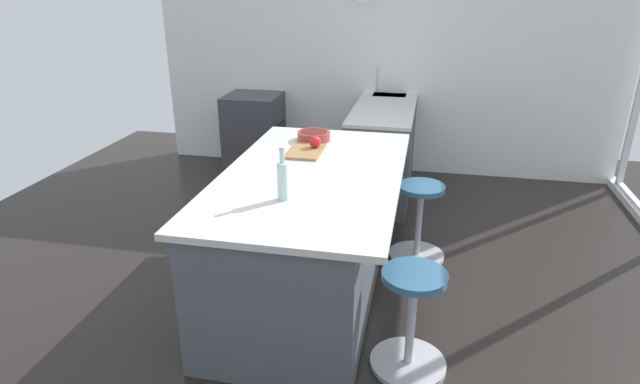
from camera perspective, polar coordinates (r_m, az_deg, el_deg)
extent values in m
plane|color=black|center=(3.77, 1.98, -11.31)|extent=(7.27, 7.27, 0.00)
cube|color=silver|center=(5.96, 6.97, 14.64)|extent=(0.12, 5.11, 2.60)
cube|color=#4C5156|center=(5.79, 7.20, 5.63)|extent=(2.32, 0.60, 0.87)
cube|color=silver|center=(5.68, 7.42, 9.97)|extent=(2.32, 0.60, 0.03)
cube|color=#38383D|center=(5.97, 7.65, 10.13)|extent=(0.44, 0.36, 0.12)
cylinder|color=#B7B7BC|center=(5.95, 6.27, 12.10)|extent=(0.02, 0.02, 0.28)
cube|color=#38383D|center=(6.09, -7.17, 6.47)|extent=(0.60, 0.60, 0.87)
cube|color=black|center=(6.02, -4.39, 5.94)|extent=(0.44, 0.01, 0.32)
cube|color=#4C5156|center=(3.62, -1.55, -4.82)|extent=(2.00, 0.96, 0.87)
cube|color=silver|center=(3.43, -0.82, 1.86)|extent=(2.06, 1.16, 0.04)
cylinder|color=#B7B7BC|center=(4.31, 10.45, -6.77)|extent=(0.44, 0.44, 0.03)
cylinder|color=#B7B7BC|center=(4.18, 10.73, -3.35)|extent=(0.05, 0.05, 0.56)
cylinder|color=#336084|center=(4.06, 11.03, 0.47)|extent=(0.36, 0.36, 0.04)
cylinder|color=#B7B7BC|center=(3.23, 9.55, -17.91)|extent=(0.44, 0.44, 0.03)
cylinder|color=#B7B7BC|center=(3.06, 9.90, -13.83)|extent=(0.05, 0.05, 0.56)
cylinder|color=#336084|center=(2.89, 10.29, -9.01)|extent=(0.36, 0.36, 0.04)
cube|color=olive|center=(3.80, -1.63, 4.45)|extent=(0.36, 0.24, 0.02)
sphere|color=red|center=(3.85, -0.52, 5.51)|extent=(0.09, 0.09, 0.09)
cylinder|color=silver|center=(2.97, -4.09, 1.15)|extent=(0.06, 0.06, 0.22)
cylinder|color=silver|center=(2.91, -4.17, 3.90)|extent=(0.03, 0.03, 0.08)
cylinder|color=#B7B7BC|center=(2.90, -4.19, 4.74)|extent=(0.03, 0.03, 0.02)
cylinder|color=#993833|center=(4.09, -0.69, 6.13)|extent=(0.25, 0.25, 0.07)
cylinder|color=#4C1C19|center=(4.09, -0.69, 6.33)|extent=(0.21, 0.21, 0.04)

